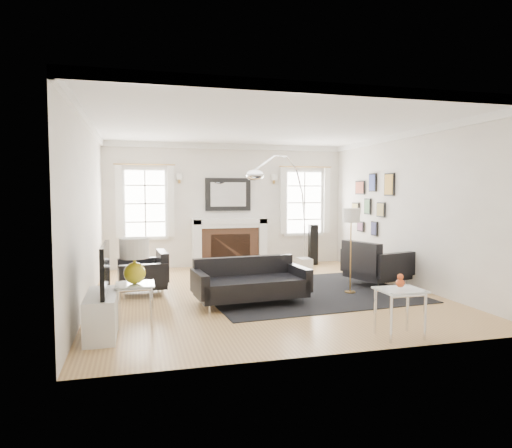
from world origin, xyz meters
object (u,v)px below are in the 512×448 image
object	(u,v)px
arc_floor_lamp	(282,208)
sofa	(250,283)
armchair_right	(374,265)
gourd_lamp	(134,257)
armchair_left	(146,274)
coffee_table	(245,266)
fireplace	(230,243)

from	to	relation	value
arc_floor_lamp	sofa	bearing A→B (deg)	-118.72
armchair_right	gourd_lamp	bearing A→B (deg)	-161.15
armchair_left	coffee_table	bearing A→B (deg)	0.83
gourd_lamp	arc_floor_lamp	size ratio (longest dim) A/B	0.23
gourd_lamp	arc_floor_lamp	bearing A→B (deg)	45.74
sofa	armchair_left	world-z (taller)	armchair_left
sofa	armchair_right	bearing A→B (deg)	15.23
arc_floor_lamp	armchair_right	bearing A→B (deg)	-51.37
armchair_left	sofa	bearing A→B (deg)	-34.54
armchair_right	sofa	bearing A→B (deg)	-164.77
gourd_lamp	sofa	bearing A→B (deg)	23.91
armchair_right	arc_floor_lamp	world-z (taller)	arc_floor_lamp
armchair_right	coffee_table	distance (m)	2.36
armchair_right	gourd_lamp	size ratio (longest dim) A/B	2.06
sofa	gourd_lamp	bearing A→B (deg)	-156.09
sofa	arc_floor_lamp	bearing A→B (deg)	61.28
fireplace	gourd_lamp	bearing A→B (deg)	-116.47
sofa	arc_floor_lamp	world-z (taller)	arc_floor_lamp
sofa	arc_floor_lamp	xyz separation A→B (m)	(1.24, 2.26, 1.07)
fireplace	arc_floor_lamp	distance (m)	1.66
fireplace	coffee_table	xyz separation A→B (m)	(-0.19, -2.31, -0.15)
armchair_left	arc_floor_lamp	xyz separation A→B (m)	(2.78, 1.20, 1.05)
armchair_left	arc_floor_lamp	bearing A→B (deg)	23.41
fireplace	armchair_left	distance (m)	3.02
armchair_left	gourd_lamp	bearing A→B (deg)	-95.06
coffee_table	gourd_lamp	bearing A→B (deg)	-135.55
fireplace	arc_floor_lamp	size ratio (longest dim) A/B	0.67
armchair_left	armchair_right	world-z (taller)	armchair_right
sofa	arc_floor_lamp	distance (m)	2.79
gourd_lamp	coffee_table	bearing A→B (deg)	44.45
fireplace	gourd_lamp	xyz separation A→B (m)	(-2.06, -4.15, 0.33)
fireplace	gourd_lamp	distance (m)	4.64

